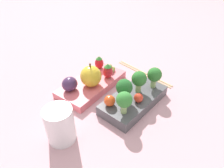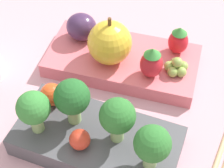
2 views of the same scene
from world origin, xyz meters
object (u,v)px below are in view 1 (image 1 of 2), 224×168
bento_box_savoury (134,100)px  broccoli_floret_1 (139,79)px  plum (70,84)px  cherry_tomato_0 (139,97)px  apple (91,76)px  bento_box_fruit (93,84)px  strawberry_0 (108,71)px  chopsticks_pair (144,73)px  cherry_tomato_1 (110,101)px  drinking_cup (60,125)px  strawberry_1 (99,62)px  broccoli_floret_2 (124,88)px  broccoli_floret_3 (124,100)px  broccoli_floret_0 (154,75)px  grape_cluster (110,69)px

bento_box_savoury → broccoli_floret_1: (-0.02, -0.00, 0.05)m
broccoli_floret_1 → plum: broccoli_floret_1 is taller
cherry_tomato_0 → apple: size_ratio=0.34×
bento_box_fruit → strawberry_0: size_ratio=4.63×
bento_box_fruit → chopsticks_pair: (-0.15, 0.08, -0.01)m
cherry_tomato_1 → broccoli_floret_1: bearing=164.5°
drinking_cup → broccoli_floret_1: bearing=164.8°
cherry_tomato_0 → strawberry_0: (-0.04, -0.13, 0.00)m
cherry_tomato_1 → plum: 0.13m
bento_box_fruit → strawberry_1: 0.08m
broccoli_floret_2 → broccoli_floret_3: broccoli_floret_2 is taller
apple → drinking_cup: 0.18m
apple → broccoli_floret_0: bearing=122.7°
broccoli_floret_0 → cherry_tomato_1: bearing=-19.2°
plum → bento_box_fruit: bearing=165.8°
bento_box_savoury → grape_cluster: size_ratio=6.01×
broccoli_floret_1 → plum: 0.18m
broccoli_floret_1 → grape_cluster: bearing=-107.8°
plum → chopsticks_pair: size_ratio=0.20×
broccoli_floret_3 → strawberry_1: 0.22m
bento_box_fruit → plum: (0.07, -0.02, 0.03)m
broccoli_floret_1 → strawberry_1: size_ratio=1.42×
broccoli_floret_2 → cherry_tomato_0: broccoli_floret_2 is taller
cherry_tomato_0 → apple: bearing=-83.3°
broccoli_floret_3 → chopsticks_pair: size_ratio=0.27×
broccoli_floret_1 → strawberry_0: (-0.01, -0.11, -0.02)m
apple → broccoli_floret_3: bearing=74.2°
cherry_tomato_0 → drinking_cup: (0.18, -0.08, 0.00)m
plum → strawberry_0: bearing=159.8°
strawberry_0 → grape_cluster: size_ratio=1.42×
broccoli_floret_1 → cherry_tomato_0: size_ratio=2.56×
apple → chopsticks_pair: bearing=158.0°
bento_box_savoury → chopsticks_pair: bearing=-159.0°
bento_box_savoury → broccoli_floret_1: bearing=-173.2°
broccoli_floret_1 → drinking_cup: size_ratio=0.72×
cherry_tomato_1 → broccoli_floret_2: bearing=154.6°
strawberry_1 → apple: bearing=27.4°
cherry_tomato_0 → drinking_cup: drinking_cup is taller
plum → chopsticks_pair: (-0.22, 0.10, -0.04)m
cherry_tomato_0 → strawberry_1: (-0.07, -0.19, 0.00)m
bento_box_fruit → cherry_tomato_0: bearing=89.9°
strawberry_1 → cherry_tomato_1: bearing=48.8°
broccoli_floret_2 → plum: bearing=-71.9°
broccoli_floret_2 → cherry_tomato_0: (-0.02, 0.03, -0.03)m
broccoli_floret_1 → bento_box_savoury: bearing=6.8°
drinking_cup → chopsticks_pair: 0.34m
grape_cluster → broccoli_floret_3: bearing=47.9°
cherry_tomato_1 → strawberry_0: bearing=-139.0°
broccoli_floret_1 → cherry_tomato_1: broccoli_floret_1 is taller
bento_box_savoury → grape_cluster: bearing=-116.2°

